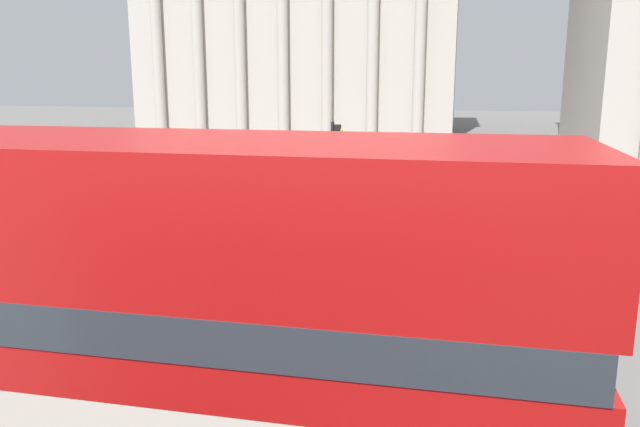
{
  "coord_description": "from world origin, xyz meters",
  "views": [
    {
      "loc": [
        -0.76,
        -2.33,
        4.96
      ],
      "look_at": [
        -4.58,
        15.26,
        1.06
      ],
      "focal_mm": 35.0,
      "sensor_mm": 36.0,
      "label": 1
    }
  ],
  "objects_px": {
    "double_decker_bus": "(121,304)",
    "pedestrian_yellow": "(574,169)",
    "pedestrian_blue": "(291,168)",
    "pedestrian_grey": "(564,163)",
    "traffic_light_mid": "(335,157)"
  },
  "relations": [
    {
      "from": "traffic_light_mid",
      "to": "pedestrian_yellow",
      "type": "distance_m",
      "value": 12.84
    },
    {
      "from": "double_decker_bus",
      "to": "traffic_light_mid",
      "type": "bearing_deg",
      "value": 91.91
    },
    {
      "from": "double_decker_bus",
      "to": "pedestrian_yellow",
      "type": "height_order",
      "value": "double_decker_bus"
    },
    {
      "from": "traffic_light_mid",
      "to": "pedestrian_grey",
      "type": "relative_size",
      "value": 2.08
    },
    {
      "from": "double_decker_bus",
      "to": "pedestrian_blue",
      "type": "xyz_separation_m",
      "value": [
        -3.62,
        21.29,
        -1.47
      ]
    },
    {
      "from": "pedestrian_yellow",
      "to": "pedestrian_blue",
      "type": "height_order",
      "value": "pedestrian_blue"
    },
    {
      "from": "pedestrian_yellow",
      "to": "pedestrian_blue",
      "type": "bearing_deg",
      "value": 59.91
    },
    {
      "from": "pedestrian_grey",
      "to": "pedestrian_yellow",
      "type": "height_order",
      "value": "pedestrian_grey"
    },
    {
      "from": "double_decker_bus",
      "to": "pedestrian_yellow",
      "type": "relative_size",
      "value": 6.14
    },
    {
      "from": "pedestrian_yellow",
      "to": "pedestrian_blue",
      "type": "relative_size",
      "value": 0.99
    },
    {
      "from": "pedestrian_grey",
      "to": "double_decker_bus",
      "type": "bearing_deg",
      "value": -4.69
    },
    {
      "from": "pedestrian_yellow",
      "to": "pedestrian_blue",
      "type": "distance_m",
      "value": 12.81
    },
    {
      "from": "pedestrian_grey",
      "to": "pedestrian_blue",
      "type": "relative_size",
      "value": 1.02
    },
    {
      "from": "pedestrian_yellow",
      "to": "double_decker_bus",
      "type": "bearing_deg",
      "value": 118.74
    },
    {
      "from": "double_decker_bus",
      "to": "pedestrian_grey",
      "type": "height_order",
      "value": "double_decker_bus"
    }
  ]
}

